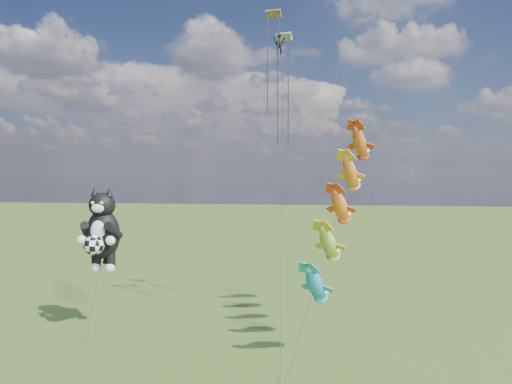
# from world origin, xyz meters

# --- Properties ---
(ground) EXTENTS (300.00, 300.00, 0.00)m
(ground) POSITION_xyz_m (0.00, 0.00, 0.00)
(ground) COLOR #254210
(cat_kite_rig) EXTENTS (2.84, 4.22, 10.41)m
(cat_kite_rig) POSITION_xyz_m (-1.36, 5.84, 7.33)
(cat_kite_rig) COLOR brown
(cat_kite_rig) RESTS_ON ground
(fish_windsock_rig) EXTENTS (5.88, 14.93, 16.27)m
(fish_windsock_rig) POSITION_xyz_m (15.78, 5.69, 9.15)
(fish_windsock_rig) COLOR brown
(fish_windsock_rig) RESTS_ON ground
(parafoil_rig) EXTENTS (2.46, 17.49, 24.02)m
(parafoil_rig) POSITION_xyz_m (11.37, 8.64, 20.23)
(parafoil_rig) COLOR brown
(parafoil_rig) RESTS_ON ground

